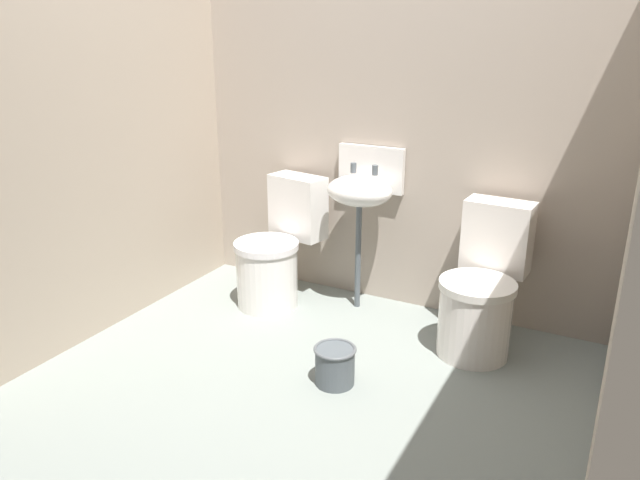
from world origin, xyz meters
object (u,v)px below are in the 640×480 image
object	(u,v)px
toilet_left	(276,253)
toilet_right	(482,293)
bucket	(335,365)
sink	(361,189)

from	to	relation	value
toilet_left	toilet_right	distance (m)	1.29
toilet_right	bucket	bearing A→B (deg)	56.03
toilet_left	bucket	world-z (taller)	toilet_left
toilet_right	bucket	size ratio (longest dim) A/B	3.70
toilet_left	bucket	size ratio (longest dim) A/B	3.70
sink	toilet_right	bearing A→B (deg)	-13.24
toilet_right	sink	distance (m)	0.93
sink	bucket	world-z (taller)	sink
sink	bucket	distance (m)	1.13
toilet_left	toilet_right	size ratio (longest dim) A/B	1.00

